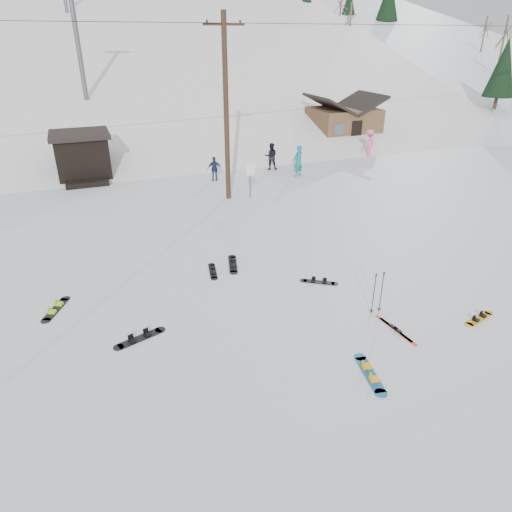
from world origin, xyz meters
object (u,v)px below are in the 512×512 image
object	(u,v)px
hero_snowboard	(370,374)
hero_skis	(396,329)
utility_pole	(226,108)
cabin	(343,124)

from	to	relation	value
hero_snowboard	hero_skis	xyz separation A→B (m)	(1.86, 1.41, -0.01)
utility_pole	hero_snowboard	xyz separation A→B (m)	(-1.00, -14.89, -4.65)
utility_pole	cabin	distance (m)	16.71
hero_snowboard	utility_pole	bearing A→B (deg)	7.77
cabin	hero_skis	bearing A→B (deg)	-117.36
utility_pole	hero_snowboard	distance (m)	15.63
utility_pole	hero_skis	xyz separation A→B (m)	(0.85, -13.48, -4.66)
utility_pole	hero_skis	size ratio (longest dim) A/B	5.21
utility_pole	hero_skis	world-z (taller)	utility_pole
hero_snowboard	hero_skis	world-z (taller)	hero_snowboard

